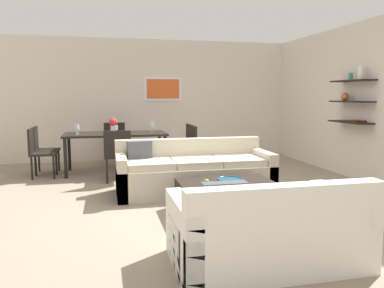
{
  "coord_description": "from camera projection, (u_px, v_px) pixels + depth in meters",
  "views": [
    {
      "loc": [
        -1.23,
        -5.14,
        1.45
      ],
      "look_at": [
        -0.0,
        0.2,
        0.75
      ],
      "focal_mm": 35.48,
      "sensor_mm": 36.0,
      "label": 1
    }
  ],
  "objects": [
    {
      "name": "ground_plane",
      "position": [
        195.0,
        198.0,
        5.43
      ],
      "size": [
        18.0,
        18.0,
        0.0
      ],
      "primitive_type": "plane",
      "color": "gray"
    },
    {
      "name": "back_wall_unit",
      "position": [
        172.0,
        100.0,
        8.73
      ],
      "size": [
        8.4,
        0.09,
        2.7
      ],
      "color": "silver",
      "rests_on": "ground"
    },
    {
      "name": "right_wall_shelf_unit",
      "position": [
        359.0,
        101.0,
        6.51
      ],
      "size": [
        0.34,
        8.2,
        2.7
      ],
      "color": "silver",
      "rests_on": "ground"
    },
    {
      "name": "sofa_beige",
      "position": [
        193.0,
        173.0,
        5.73
      ],
      "size": [
        2.31,
        0.9,
        0.78
      ],
      "color": "beige",
      "rests_on": "ground"
    },
    {
      "name": "loveseat_white",
      "position": [
        267.0,
        231.0,
        3.26
      ],
      "size": [
        1.62,
        0.9,
        0.78
      ],
      "color": "white",
      "rests_on": "ground"
    },
    {
      "name": "coffee_table",
      "position": [
        230.0,
        199.0,
        4.63
      ],
      "size": [
        1.19,
        1.05,
        0.38
      ],
      "color": "black",
      "rests_on": "ground"
    },
    {
      "name": "decorative_bowl",
      "position": [
        230.0,
        181.0,
        4.57
      ],
      "size": [
        0.32,
        0.32,
        0.08
      ],
      "color": "navy",
      "rests_on": "coffee_table"
    },
    {
      "name": "apple_on_coffee_table",
      "position": [
        206.0,
        182.0,
        4.54
      ],
      "size": [
        0.08,
        0.08,
        0.08
      ],
      "primitive_type": "sphere",
      "color": "#669E2D",
      "rests_on": "coffee_table"
    },
    {
      "name": "dining_table",
      "position": [
        116.0,
        137.0,
        7.16
      ],
      "size": [
        1.89,
        0.87,
        0.75
      ],
      "color": "black",
      "rests_on": "ground"
    },
    {
      "name": "dining_chair_head",
      "position": [
        115.0,
        141.0,
        7.99
      ],
      "size": [
        0.44,
        0.44,
        0.88
      ],
      "color": "black",
      "rests_on": "ground"
    },
    {
      "name": "dining_chair_right_near",
      "position": [
        188.0,
        145.0,
        7.29
      ],
      "size": [
        0.44,
        0.44,
        0.88
      ],
      "color": "black",
      "rests_on": "ground"
    },
    {
      "name": "dining_chair_left_near",
      "position": [
        38.0,
        150.0,
        6.69
      ],
      "size": [
        0.44,
        0.44,
        0.88
      ],
      "color": "black",
      "rests_on": "ground"
    },
    {
      "name": "dining_chair_right_far",
      "position": [
        184.0,
        143.0,
        7.67
      ],
      "size": [
        0.44,
        0.44,
        0.88
      ],
      "color": "black",
      "rests_on": "ground"
    },
    {
      "name": "dining_chair_left_far",
      "position": [
        42.0,
        147.0,
        7.07
      ],
      "size": [
        0.44,
        0.44,
        0.88
      ],
      "color": "black",
      "rests_on": "ground"
    },
    {
      "name": "dining_chair_foot",
      "position": [
        117.0,
        152.0,
        6.36
      ],
      "size": [
        0.44,
        0.44,
        0.88
      ],
      "color": "black",
      "rests_on": "ground"
    },
    {
      "name": "wine_glass_left_far",
      "position": [
        77.0,
        128.0,
        7.08
      ],
      "size": [
        0.08,
        0.08,
        0.15
      ],
      "color": "silver",
      "rests_on": "dining_table"
    },
    {
      "name": "wine_glass_right_far",
      "position": [
        152.0,
        125.0,
        7.39
      ],
      "size": [
        0.08,
        0.08,
        0.19
      ],
      "color": "silver",
      "rests_on": "dining_table"
    },
    {
      "name": "wine_glass_foot",
      "position": [
        116.0,
        128.0,
        6.77
      ],
      "size": [
        0.06,
        0.06,
        0.17
      ],
      "color": "silver",
      "rests_on": "dining_table"
    },
    {
      "name": "wine_glass_left_near",
      "position": [
        77.0,
        127.0,
        6.87
      ],
      "size": [
        0.08,
        0.08,
        0.19
      ],
      "color": "silver",
      "rests_on": "dining_table"
    },
    {
      "name": "centerpiece_vase",
      "position": [
        113.0,
        125.0,
        7.07
      ],
      "size": [
        0.16,
        0.16,
        0.28
      ],
      "color": "silver",
      "rests_on": "dining_table"
    }
  ]
}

